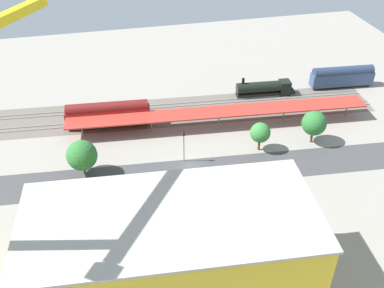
% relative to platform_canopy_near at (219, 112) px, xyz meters
% --- Properties ---
extents(ground_plane, '(160.30, 160.30, 0.00)m').
position_rel_platform_canopy_near_xyz_m(ground_plane, '(9.95, 13.50, -3.73)').
color(ground_plane, gray).
rests_on(ground_plane, ground).
extents(rail_bed, '(100.97, 21.70, 0.01)m').
position_rel_platform_canopy_near_xyz_m(rail_bed, '(9.95, -8.63, -3.73)').
color(rail_bed, '#665E54').
rests_on(rail_bed, ground).
extents(street_asphalt, '(100.59, 16.94, 0.01)m').
position_rel_platform_canopy_near_xyz_m(street_asphalt, '(9.95, 15.73, -3.73)').
color(street_asphalt, '#424244').
rests_on(street_asphalt, ground).
extents(track_rails, '(99.88, 15.30, 0.12)m').
position_rel_platform_canopy_near_xyz_m(track_rails, '(9.95, -8.63, -3.55)').
color(track_rails, '#9E9EA8').
rests_on(track_rails, ground).
extents(platform_canopy_near, '(69.64, 10.75, 3.92)m').
position_rel_platform_canopy_near_xyz_m(platform_canopy_near, '(0.00, 0.00, 0.00)').
color(platform_canopy_near, '#B73328').
rests_on(platform_canopy_near, ground).
extents(locomotive, '(15.54, 4.02, 5.22)m').
position_rel_platform_canopy_near_xyz_m(locomotive, '(-15.88, -11.51, -1.85)').
color(locomotive, black).
rests_on(locomotive, ground).
extents(passenger_coach, '(17.04, 4.31, 5.77)m').
position_rel_platform_canopy_near_xyz_m(passenger_coach, '(-37.24, -11.51, -0.71)').
color(passenger_coach, black).
rests_on(passenger_coach, ground).
extents(freight_coach_far, '(19.51, 4.40, 6.17)m').
position_rel_platform_canopy_near_xyz_m(freight_coach_far, '(25.01, -5.74, -0.47)').
color(freight_coach_far, black).
rests_on(freight_coach_far, ground).
extents(parked_car_0, '(4.85, 1.94, 1.66)m').
position_rel_platform_canopy_near_xyz_m(parked_car_0, '(-6.63, 19.35, -3.00)').
color(parked_car_0, black).
rests_on(parked_car_0, ground).
extents(parked_car_1, '(4.54, 2.00, 1.71)m').
position_rel_platform_canopy_near_xyz_m(parked_car_1, '(2.11, 19.07, -2.97)').
color(parked_car_1, black).
rests_on(parked_car_1, ground).
extents(parked_car_2, '(4.90, 2.27, 1.73)m').
position_rel_platform_canopy_near_xyz_m(parked_car_2, '(9.79, 19.03, -2.98)').
color(parked_car_2, black).
rests_on(parked_car_2, ground).
extents(parked_car_3, '(4.27, 2.00, 1.69)m').
position_rel_platform_canopy_near_xyz_m(parked_car_3, '(17.56, 18.95, -2.97)').
color(parked_car_3, black).
rests_on(parked_car_3, ground).
extents(parked_car_4, '(4.84, 2.35, 1.54)m').
position_rel_platform_canopy_near_xyz_m(parked_car_4, '(24.20, 19.37, -3.04)').
color(parked_car_4, black).
rests_on(parked_car_4, ground).
extents(construction_building, '(40.31, 20.88, 15.49)m').
position_rel_platform_canopy_near_xyz_m(construction_building, '(19.13, 42.81, 4.01)').
color(construction_building, yellow).
rests_on(construction_building, ground).
extents(construction_roof_slab, '(40.95, 21.53, 0.40)m').
position_rel_platform_canopy_near_xyz_m(construction_roof_slab, '(19.13, 42.81, 11.96)').
color(construction_roof_slab, '#B7B2A8').
rests_on(construction_roof_slab, construction_building).
extents(box_truck_0, '(10.20, 3.84, 3.34)m').
position_rel_platform_canopy_near_xyz_m(box_truck_0, '(32.36, 28.46, -2.09)').
color(box_truck_0, black).
rests_on(box_truck_0, ground).
extents(street_tree_0, '(4.35, 4.35, 6.59)m').
position_rel_platform_canopy_near_xyz_m(street_tree_0, '(-5.85, 11.15, 0.65)').
color(street_tree_0, brown).
rests_on(street_tree_0, ground).
extents(street_tree_1, '(5.41, 5.41, 7.58)m').
position_rel_platform_canopy_near_xyz_m(street_tree_1, '(-18.20, 10.91, 1.12)').
color(street_tree_1, brown).
rests_on(street_tree_1, ground).
extents(street_tree_2, '(6.07, 6.07, 7.73)m').
position_rel_platform_canopy_near_xyz_m(street_tree_2, '(31.12, 11.36, 0.96)').
color(street_tree_2, brown).
rests_on(street_tree_2, ground).
extents(traffic_light, '(0.50, 0.36, 7.28)m').
position_rel_platform_canopy_near_xyz_m(traffic_light, '(10.76, 11.52, 1.03)').
color(traffic_light, '#333333').
rests_on(traffic_light, ground).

